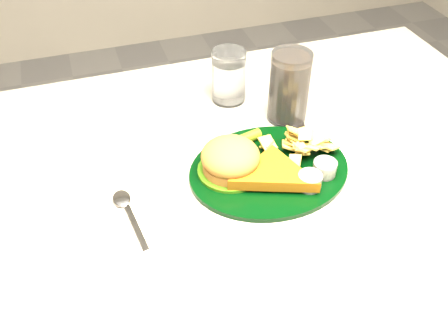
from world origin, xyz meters
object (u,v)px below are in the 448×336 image
at_px(table, 232,303).
at_px(water_glass, 229,76).
at_px(dinner_plate, 270,158).
at_px(cola_glass, 289,87).
at_px(fork_napkin, 313,151).

relative_size(table, water_glass, 11.22).
distance_m(dinner_plate, water_glass, 0.23).
bearing_deg(cola_glass, table, -140.07).
bearing_deg(water_glass, fork_napkin, -67.69).
height_order(dinner_plate, water_glass, water_glass).
relative_size(table, fork_napkin, 6.57).
height_order(table, dinner_plate, dinner_plate).
distance_m(water_glass, fork_napkin, 0.23).
bearing_deg(dinner_plate, cola_glass, 51.83).
bearing_deg(dinner_plate, water_glass, 84.13).
height_order(cola_glass, fork_napkin, cola_glass).
relative_size(cola_glass, fork_napkin, 0.76).
bearing_deg(dinner_plate, fork_napkin, 8.49).
height_order(table, water_glass, water_glass).
relative_size(water_glass, cola_glass, 0.77).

